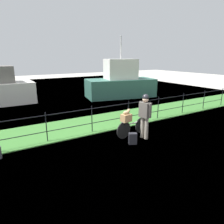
# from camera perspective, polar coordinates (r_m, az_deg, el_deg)

# --- Properties ---
(ground_plane) EXTENTS (60.00, 60.00, 0.00)m
(ground_plane) POSITION_cam_1_polar(r_m,az_deg,el_deg) (6.91, 1.61, -10.38)
(ground_plane) COLOR #B2ADA3
(grass_strip) EXTENTS (27.00, 2.40, 0.03)m
(grass_strip) POSITION_cam_1_polar(r_m,az_deg,el_deg) (9.22, -8.08, -3.72)
(grass_strip) COLOR #38702D
(grass_strip) RESTS_ON ground
(harbor_water) EXTENTS (30.00, 30.00, 0.00)m
(harbor_water) POSITION_cam_1_polar(r_m,az_deg,el_deg) (14.81, -17.65, 2.91)
(harbor_water) COLOR #426684
(harbor_water) RESTS_ON ground
(iron_fence) EXTENTS (18.04, 0.04, 1.09)m
(iron_fence) POSITION_cam_1_polar(r_m,az_deg,el_deg) (8.22, -5.62, -1.45)
(iron_fence) COLOR black
(iron_fence) RESTS_ON ground
(bicycle_main) EXTENTS (1.60, 0.28, 0.65)m
(bicycle_main) POSITION_cam_1_polar(r_m,az_deg,el_deg) (7.96, 5.72, -4.23)
(bicycle_main) COLOR black
(bicycle_main) RESTS_ON ground
(wooden_crate) EXTENTS (0.39, 0.32, 0.28)m
(wooden_crate) POSITION_cam_1_polar(r_m,az_deg,el_deg) (7.59, 3.97, -1.61)
(wooden_crate) COLOR #A87F51
(wooden_crate) RESTS_ON bicycle_main
(terrier_dog) EXTENTS (0.32, 0.18, 0.18)m
(terrier_dog) POSITION_cam_1_polar(r_m,az_deg,el_deg) (7.55, 4.14, 0.01)
(terrier_dog) COLOR tan
(terrier_dog) RESTS_ON wooden_crate
(cyclist_person) EXTENTS (0.31, 0.54, 1.68)m
(cyclist_person) POSITION_cam_1_polar(r_m,az_deg,el_deg) (7.59, 9.15, -0.12)
(cyclist_person) COLOR gray
(cyclist_person) RESTS_ON ground
(backpack_on_paving) EXTENTS (0.33, 0.29, 0.40)m
(backpack_on_paving) POSITION_cam_1_polar(r_m,az_deg,el_deg) (7.28, 5.78, -7.36)
(backpack_on_paving) COLOR black
(backpack_on_paving) RESTS_ON ground
(moored_boat_near) EXTENTS (5.38, 3.20, 4.39)m
(moored_boat_near) POSITION_cam_1_polar(r_m,az_deg,el_deg) (15.53, 2.36, 7.97)
(moored_boat_near) COLOR #336656
(moored_boat_near) RESTS_ON ground
(moored_boat_mid) EXTENTS (4.02, 2.30, 4.00)m
(moored_boat_mid) POSITION_cam_1_polar(r_m,az_deg,el_deg) (15.01, -28.72, 5.44)
(moored_boat_mid) COLOR silver
(moored_boat_mid) RESTS_ON ground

